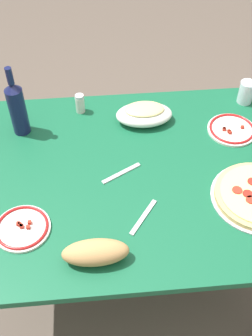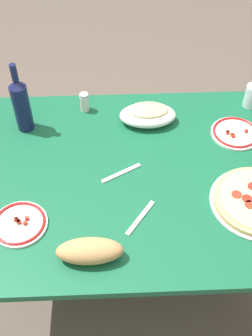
{
  "view_description": "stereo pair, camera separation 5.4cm",
  "coord_description": "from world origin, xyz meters",
  "views": [
    {
      "loc": [
        0.1,
        1.08,
        1.93
      ],
      "look_at": [
        0.0,
        0.0,
        0.76
      ],
      "focal_mm": 45.3,
      "sensor_mm": 36.0,
      "label": 1
    },
    {
      "loc": [
        0.04,
        1.08,
        1.93
      ],
      "look_at": [
        0.0,
        0.0,
        0.76
      ],
      "focal_mm": 45.3,
      "sensor_mm": 36.0,
      "label": 2
    }
  ],
  "objects": [
    {
      "name": "wine_bottle",
      "position": [
        0.41,
        -0.28,
        0.85
      ],
      "size": [
        0.07,
        0.07,
        0.31
      ],
      "color": "#141942",
      "rests_on": "dining_table"
    },
    {
      "name": "dining_table",
      "position": [
        0.0,
        0.0,
        0.62
      ],
      "size": [
        1.33,
        0.98,
        0.73
      ],
      "color": "#145938",
      "rests_on": "ground"
    },
    {
      "name": "water_glass",
      "position": [
        -0.57,
        -0.39,
        0.78
      ],
      "size": [
        0.07,
        0.07,
        0.1
      ],
      "primitive_type": "cylinder",
      "color": "silver",
      "rests_on": "dining_table"
    },
    {
      "name": "baked_pasta_dish",
      "position": [
        -0.1,
        -0.3,
        0.77
      ],
      "size": [
        0.24,
        0.15,
        0.08
      ],
      "color": "white",
      "rests_on": "dining_table"
    },
    {
      "name": "fork_left",
      "position": [
        0.02,
        0.0,
        0.73
      ],
      "size": [
        0.16,
        0.1,
        0.0
      ],
      "primitive_type": "cube",
      "rotation": [
        0.0,
        0.0,
        0.51
      ],
      "color": "#B7B7BC",
      "rests_on": "dining_table"
    },
    {
      "name": "side_plate_near",
      "position": [
        0.37,
        0.22,
        0.73
      ],
      "size": [
        0.19,
        0.19,
        0.02
      ],
      "color": "white",
      "rests_on": "dining_table"
    },
    {
      "name": "bread_loaf",
      "position": [
        0.13,
        0.36,
        0.77
      ],
      "size": [
        0.22,
        0.09,
        0.08
      ],
      "primitive_type": "ellipsoid",
      "color": "tan",
      "rests_on": "dining_table"
    },
    {
      "name": "side_plate_far",
      "position": [
        -0.46,
        -0.2,
        0.73
      ],
      "size": [
        0.2,
        0.2,
        0.02
      ],
      "color": "white",
      "rests_on": "dining_table"
    },
    {
      "name": "spice_shaker",
      "position": [
        0.17,
        -0.39,
        0.77
      ],
      "size": [
        0.04,
        0.04,
        0.09
      ],
      "color": "silver",
      "rests_on": "dining_table"
    },
    {
      "name": "fork_right",
      "position": [
        -0.04,
        0.21,
        0.73
      ],
      "size": [
        0.11,
        0.15,
        0.0
      ],
      "primitive_type": "cube",
      "rotation": [
        0.0,
        0.0,
        4.09
      ],
      "color": "#B7B7BC",
      "rests_on": "dining_table"
    },
    {
      "name": "ground_plane",
      "position": [
        0.0,
        0.0,
        0.0
      ],
      "size": [
        8.0,
        8.0,
        0.0
      ],
      "primitive_type": "plane",
      "color": "brown",
      "rests_on": "ground"
    }
  ]
}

